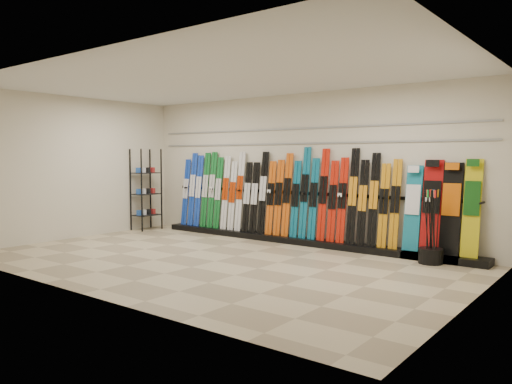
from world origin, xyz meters
The scene contains 13 objects.
floor centered at (0.00, 0.00, 0.00)m, with size 8.00×8.00×0.00m, color gray.
back_wall centered at (0.00, 2.50, 1.50)m, with size 8.00×8.00×0.00m, color beige.
left_wall centered at (-4.00, 0.00, 1.50)m, with size 5.00×5.00×0.00m, color beige.
right_wall centered at (4.00, 0.00, 1.50)m, with size 5.00×5.00×0.00m, color beige.
ceiling centered at (0.00, 0.00, 3.00)m, with size 8.00×8.00×0.00m, color silver.
ski_rack_base centered at (0.22, 2.28, 0.06)m, with size 8.00×0.40×0.12m, color black.
skis centered at (-0.46, 2.33, 0.93)m, with size 5.37×0.24×1.81m.
snowboards centered at (2.93, 2.36, 0.88)m, with size 1.24×0.24×1.58m.
accessory_rack centered at (-3.75, 1.70, 0.96)m, with size 0.40×0.60×1.92m, color black.
pole_bin centered at (2.89, 2.00, 0.12)m, with size 0.38×0.38×0.25m, color black.
ski_poles centered at (2.90, 1.99, 0.61)m, with size 0.22×0.27×1.18m.
slatwall_rail_0 centered at (0.00, 2.48, 2.00)m, with size 7.60×0.02×0.03m, color gray.
slatwall_rail_1 centered at (0.00, 2.48, 2.30)m, with size 7.60×0.02×0.03m, color gray.
Camera 1 is at (5.52, -6.05, 1.72)m, focal length 35.00 mm.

